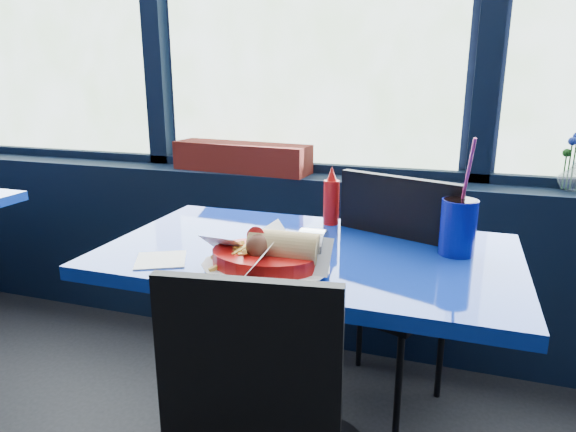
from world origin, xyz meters
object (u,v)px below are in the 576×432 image
Objects in this scene: food_basket at (268,257)px; ketchup_bottle at (331,199)px; flower_vase at (573,173)px; chair_near_back at (385,282)px; planter_box at (241,157)px; near_table at (308,305)px; soda_cup at (458,226)px.

food_basket is 1.89× the size of ketchup_bottle.
flower_vase reaches higher than food_basket.
ketchup_bottle is (-0.84, -0.60, -0.03)m from flower_vase.
chair_near_back is 1.41× the size of planter_box.
flower_vase is (0.83, 0.88, 0.30)m from near_table.
planter_box is 3.33× the size of ketchup_bottle.
ketchup_bottle is (0.58, -0.57, -0.03)m from planter_box.
chair_near_back is 2.48× the size of food_basket.
near_table is at bearing -133.33° from flower_vase.
planter_box is 1.42m from flower_vase.
planter_box is (-0.58, 0.85, 0.30)m from near_table.
ketchup_bottle reaches higher than planter_box.
near_table is 0.39m from ketchup_bottle.
food_basket is 0.49m from ketchup_bottle.
flower_vase is at bearing -119.01° from chair_near_back.
food_basket is 0.55m from soda_cup.
near_table is 5.97× the size of ketchup_bottle.
soda_cup is (0.47, 0.30, 0.04)m from food_basket.
planter_box is 1.76× the size of food_basket.
chair_near_back reaches higher than food_basket.
planter_box is at bearing -178.44° from flower_vase.
near_table is at bearing 99.35° from food_basket.
soda_cup is (0.41, 0.09, 0.27)m from near_table.
ketchup_bottle is at bearing -144.17° from flower_vase.
soda_cup reaches higher than chair_near_back.
ketchup_bottle reaches higher than near_table.
chair_near_back is 0.63m from food_basket.
ketchup_bottle is at bearing 90.53° from near_table.
chair_near_back is 2.78× the size of soda_cup.
flower_vase is 1.41m from food_basket.
soda_cup is (0.42, -0.19, -0.00)m from ketchup_bottle.
food_basket is at bearing 85.22° from chair_near_back.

